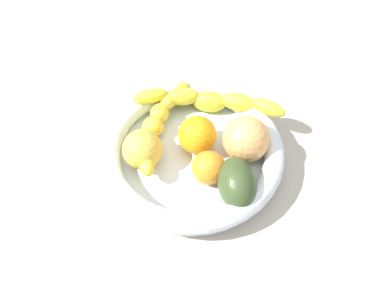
# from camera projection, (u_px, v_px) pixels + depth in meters

# --- Properties ---
(kitchen_counter) EXTENTS (1.20, 1.20, 0.03)m
(kitchen_counter) POSITION_uv_depth(u_px,v_px,m) (192.00, 166.00, 0.69)
(kitchen_counter) COLOR #ADA393
(kitchen_counter) RESTS_ON ground
(fruit_bowl) EXTENTS (0.30, 0.30, 0.05)m
(fruit_bowl) POSITION_uv_depth(u_px,v_px,m) (192.00, 152.00, 0.65)
(fruit_bowl) COLOR silver
(fruit_bowl) RESTS_ON kitchen_counter
(banana_draped_left) EXTENTS (0.11, 0.20, 0.04)m
(banana_draped_left) POSITION_uv_depth(u_px,v_px,m) (157.00, 126.00, 0.67)
(banana_draped_left) COLOR yellow
(banana_draped_left) RESTS_ON fruit_bowl
(banana_draped_right) EXTENTS (0.26, 0.11, 0.05)m
(banana_draped_right) POSITION_uv_depth(u_px,v_px,m) (209.00, 101.00, 0.70)
(banana_draped_right) COLOR yellow
(banana_draped_right) RESTS_ON fruit_bowl
(orange_front) EXTENTS (0.06, 0.06, 0.06)m
(orange_front) POSITION_uv_depth(u_px,v_px,m) (197.00, 135.00, 0.65)
(orange_front) COLOR orange
(orange_front) RESTS_ON fruit_bowl
(orange_mid_left) EXTENTS (0.05, 0.05, 0.05)m
(orange_mid_left) POSITION_uv_depth(u_px,v_px,m) (209.00, 168.00, 0.61)
(orange_mid_left) COLOR orange
(orange_mid_left) RESTS_ON fruit_bowl
(peach_blush) EXTENTS (0.08, 0.08, 0.08)m
(peach_blush) POSITION_uv_depth(u_px,v_px,m) (246.00, 139.00, 0.63)
(peach_blush) COLOR #EAA55C
(peach_blush) RESTS_ON fruit_bowl
(avocado_dark) EXTENTS (0.06, 0.09, 0.07)m
(avocado_dark) POSITION_uv_depth(u_px,v_px,m) (237.00, 183.00, 0.59)
(avocado_dark) COLOR #344623
(avocado_dark) RESTS_ON fruit_bowl
(apple_yellow) EXTENTS (0.06, 0.06, 0.06)m
(apple_yellow) POSITION_uv_depth(u_px,v_px,m) (143.00, 150.00, 0.63)
(apple_yellow) COLOR yellow
(apple_yellow) RESTS_ON fruit_bowl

